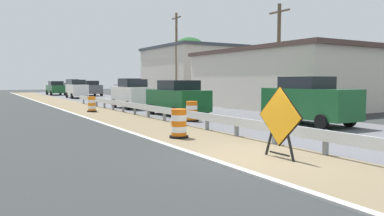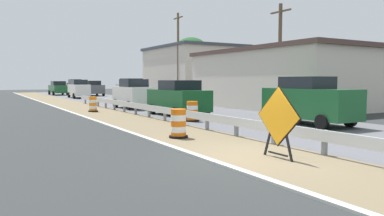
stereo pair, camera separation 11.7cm
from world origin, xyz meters
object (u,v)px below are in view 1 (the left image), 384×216
(traffic_barrel_mid, at_px, (92,105))
(car_mid_far_lane, at_px, (130,90))
(traffic_barrel_nearest, at_px, (179,125))
(utility_pole_near, at_px, (279,56))
(utility_pole_mid, at_px, (176,55))
(car_trailing_far_lane, at_px, (132,94))
(car_distant_a, at_px, (91,88))
(car_lead_far_lane, at_px, (77,89))
(car_trailing_near_lane, at_px, (73,86))
(car_lead_near_lane, at_px, (177,98))
(car_distant_c, at_px, (308,101))
(traffic_barrel_close, at_px, (192,112))
(car_distant_b, at_px, (56,88))
(warning_sign_diamond, at_px, (280,119))

(traffic_barrel_mid, relative_size, car_mid_far_lane, 0.22)
(traffic_barrel_nearest, distance_m, utility_pole_near, 13.16)
(utility_pole_mid, bearing_deg, car_trailing_far_lane, -135.29)
(car_distant_a, bearing_deg, car_lead_far_lane, -30.12)
(car_trailing_near_lane, bearing_deg, car_trailing_far_lane, -4.90)
(car_mid_far_lane, bearing_deg, car_lead_near_lane, -13.67)
(car_distant_c, bearing_deg, car_lead_near_lane, -153.33)
(traffic_barrel_close, xyz_separation_m, car_distant_c, (4.09, -3.84, 0.66))
(car_lead_far_lane, bearing_deg, car_distant_c, -172.62)
(car_distant_b, xyz_separation_m, utility_pole_near, (7.41, -36.14, 2.69))
(traffic_barrel_nearest, height_order, car_distant_a, car_distant_a)
(car_lead_near_lane, bearing_deg, traffic_barrel_mid, 34.57)
(traffic_barrel_mid, relative_size, utility_pole_near, 0.14)
(traffic_barrel_close, relative_size, car_distant_a, 0.22)
(car_trailing_far_lane, bearing_deg, traffic_barrel_close, 175.54)
(traffic_barrel_nearest, height_order, traffic_barrel_mid, traffic_barrel_nearest)
(traffic_barrel_mid, xyz_separation_m, car_lead_far_lane, (3.70, 19.63, 0.62))
(traffic_barrel_mid, distance_m, utility_pole_mid, 15.23)
(utility_pole_mid, bearing_deg, car_lead_far_lane, 126.44)
(car_lead_near_lane, bearing_deg, car_mid_far_lane, -12.32)
(utility_pole_near, bearing_deg, car_distant_a, 96.94)
(traffic_barrel_close, height_order, car_mid_far_lane, car_mid_far_lane)
(car_mid_far_lane, xyz_separation_m, utility_pole_near, (3.67, -17.25, 2.55))
(car_lead_near_lane, height_order, car_trailing_near_lane, car_trailing_near_lane)
(traffic_barrel_nearest, relative_size, car_lead_near_lane, 0.23)
(traffic_barrel_nearest, height_order, traffic_barrel_close, traffic_barrel_nearest)
(warning_sign_diamond, height_order, car_distant_a, car_distant_a)
(car_mid_far_lane, bearing_deg, traffic_barrel_nearest, -19.11)
(car_lead_near_lane, relative_size, car_distant_b, 0.98)
(car_mid_far_lane, xyz_separation_m, car_distant_a, (-0.14, 14.03, -0.12))
(traffic_barrel_nearest, distance_m, traffic_barrel_mid, 12.54)
(car_distant_a, bearing_deg, car_lead_near_lane, -6.54)
(car_distant_a, bearing_deg, car_distant_b, -143.85)
(traffic_barrel_close, distance_m, car_distant_b, 38.29)
(traffic_barrel_nearest, bearing_deg, car_lead_far_lane, 82.88)
(car_distant_b, bearing_deg, car_distant_a, -144.17)
(warning_sign_diamond, distance_m, traffic_barrel_mid, 16.98)
(warning_sign_diamond, distance_m, car_trailing_far_lane, 18.57)
(traffic_barrel_mid, xyz_separation_m, utility_pole_mid, (11.34, 9.28, 4.16))
(car_trailing_near_lane, bearing_deg, warning_sign_diamond, -6.18)
(traffic_barrel_nearest, relative_size, traffic_barrel_close, 1.03)
(traffic_barrel_mid, bearing_deg, car_distant_b, 83.78)
(warning_sign_diamond, relative_size, car_mid_far_lane, 0.44)
(car_lead_far_lane, bearing_deg, warning_sign_diamond, 176.35)
(car_mid_far_lane, distance_m, car_distant_c, 23.24)
(car_lead_far_lane, xyz_separation_m, utility_pole_mid, (7.64, -10.35, 3.54))
(car_lead_near_lane, height_order, car_lead_far_lane, car_lead_far_lane)
(traffic_barrel_close, height_order, car_trailing_near_lane, car_trailing_near_lane)
(car_distant_b, relative_size, utility_pole_mid, 0.52)
(car_trailing_near_lane, relative_size, utility_pole_mid, 0.46)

